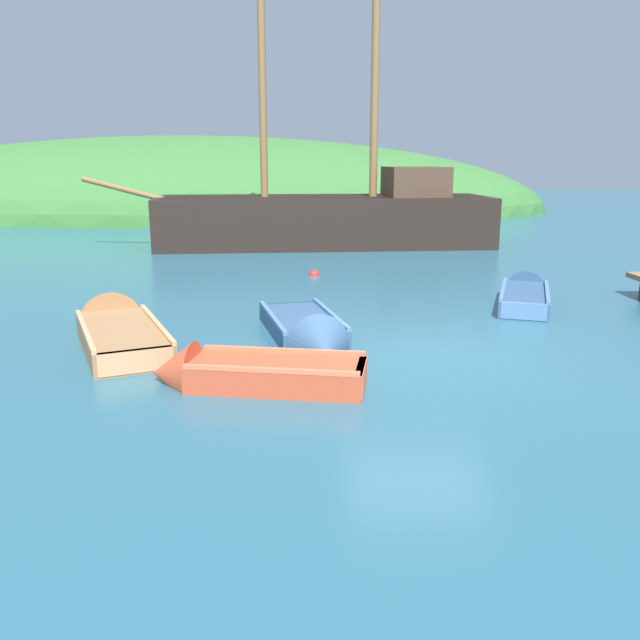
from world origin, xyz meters
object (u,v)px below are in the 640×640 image
at_px(rowboat_outer_right, 246,377).
at_px(rowboat_portside, 524,297).
at_px(rowboat_far, 118,334).
at_px(sailing_ship, 328,227).
at_px(rowboat_center, 308,335).
at_px(buoy_red, 314,275).

distance_m(rowboat_outer_right, rowboat_portside, 8.20).
height_order(rowboat_portside, rowboat_far, rowboat_far).
relative_size(sailing_ship, rowboat_center, 4.38).
bearing_deg(rowboat_center, rowboat_portside, 109.65).
bearing_deg(buoy_red, sailing_ship, 83.62).
height_order(rowboat_outer_right, rowboat_far, rowboat_far).
bearing_deg(rowboat_far, rowboat_portside, -92.86).
bearing_deg(buoy_red, rowboat_center, -92.74).
bearing_deg(rowboat_portside, sailing_ship, 40.28).
bearing_deg(rowboat_portside, rowboat_outer_right, 151.85).
distance_m(rowboat_center, rowboat_outer_right, 2.60).
relative_size(sailing_ship, rowboat_far, 3.82).
bearing_deg(rowboat_outer_right, rowboat_center, -101.67).
bearing_deg(sailing_ship, buoy_red, 80.96).
distance_m(sailing_ship, rowboat_center, 13.84).
bearing_deg(rowboat_center, rowboat_far, -104.04).
relative_size(rowboat_outer_right, rowboat_portside, 0.95).
xyz_separation_m(rowboat_far, buoy_red, (3.85, 6.93, -0.14)).
height_order(rowboat_outer_right, buoy_red, rowboat_outer_right).
relative_size(rowboat_center, rowboat_outer_right, 1.05).
height_order(rowboat_portside, buoy_red, rowboat_portside).
height_order(rowboat_center, rowboat_far, rowboat_far).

